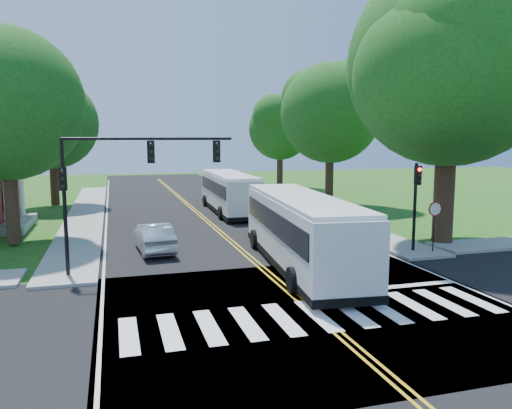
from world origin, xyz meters
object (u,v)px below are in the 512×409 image
object	(u,v)px
suv	(336,236)
hatchback	(154,238)
signal_nw	(123,172)
signal_ne	(416,195)
bus_lead	(301,229)
bus_follow	(229,192)
dark_sedan	(287,209)

from	to	relation	value
suv	hatchback	bearing A→B (deg)	-30.03
signal_nw	signal_ne	bearing A→B (deg)	0.05
bus_lead	bus_follow	size ratio (longest dim) A/B	1.06
bus_lead	hatchback	size ratio (longest dim) A/B	2.81
bus_follow	signal_ne	bearing A→B (deg)	110.93
hatchback	suv	size ratio (longest dim) A/B	1.02
hatchback	suv	bearing A→B (deg)	165.69
bus_lead	bus_follow	world-z (taller)	bus_lead
signal_ne	bus_follow	world-z (taller)	signal_ne
suv	dark_sedan	bearing A→B (deg)	-114.75
signal_ne	dark_sedan	xyz separation A→B (m)	(-2.38, 12.33, -2.28)
dark_sedan	bus_follow	bearing A→B (deg)	-63.30
bus_follow	bus_lead	bearing A→B (deg)	89.47
signal_ne	hatchback	distance (m)	13.36
signal_ne	bus_follow	xyz separation A→B (m)	(-5.74, 16.54, -1.34)
hatchback	signal_ne	bearing A→B (deg)	158.16
signal_ne	dark_sedan	distance (m)	12.76
signal_ne	signal_nw	bearing A→B (deg)	-179.95
signal_ne	bus_lead	world-z (taller)	signal_ne
signal_nw	hatchback	size ratio (longest dim) A/B	1.60
suv	bus_follow	bearing A→B (deg)	-99.95
bus_lead	bus_follow	bearing A→B (deg)	-86.83
hatchback	bus_lead	bearing A→B (deg)	137.48
bus_follow	dark_sedan	distance (m)	5.47
bus_lead	signal_nw	bearing A→B (deg)	-0.84
signal_nw	suv	size ratio (longest dim) A/B	1.62
bus_follow	hatchback	distance (m)	14.35
bus_lead	dark_sedan	size ratio (longest dim) A/B	2.73
suv	dark_sedan	distance (m)	10.05
signal_nw	signal_ne	xyz separation A→B (m)	(14.06, 0.01, -1.41)
hatchback	dark_sedan	size ratio (longest dim) A/B	0.97
signal_nw	bus_lead	size ratio (longest dim) A/B	0.57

